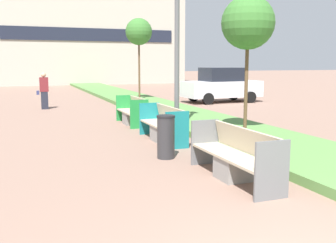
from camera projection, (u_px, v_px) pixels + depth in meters
planter_grass_strip at (177, 114)px, 15.77m from camera, size 2.80×120.00×0.18m
building_backdrop at (87, 41)px, 40.17m from camera, size 19.28×6.14×8.65m
bench_grey_frame at (235, 159)px, 7.17m from camera, size 0.65×2.40×0.94m
bench_teal_frame at (163, 127)px, 10.71m from camera, size 0.65×2.25×0.94m
bench_green_frame at (132, 114)px, 13.61m from camera, size 0.65×1.96×0.94m
litter_bin at (166, 137)px, 8.74m from camera, size 0.41×0.41×0.97m
street_lamp_post at (177, 2)px, 10.92m from camera, size 0.24×0.44×6.81m
sapling_tree_near at (248, 23)px, 10.84m from camera, size 1.48×1.48×3.95m
sapling_tree_far at (139, 32)px, 20.58m from camera, size 1.40×1.40×4.43m
pedestrian_walking at (44, 91)px, 17.97m from camera, size 0.53×0.24×1.68m
parked_car_distant at (222, 85)px, 21.20m from camera, size 4.27×2.00×1.86m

